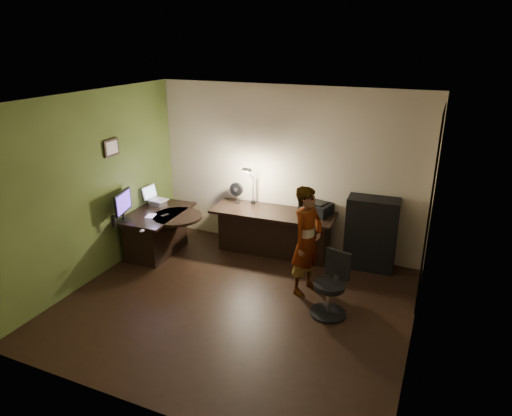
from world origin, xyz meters
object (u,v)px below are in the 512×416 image
at_px(desk_right, 273,233).
at_px(cabinet, 371,234).
at_px(monitor, 123,210).
at_px(office_chair, 330,286).
at_px(person, 307,241).
at_px(desk_left, 158,233).

bearing_deg(desk_right, cabinet, 2.71).
xyz_separation_m(cabinet, monitor, (-3.53, -1.38, 0.33)).
bearing_deg(monitor, office_chair, -17.28).
bearing_deg(cabinet, office_chair, -102.14).
bearing_deg(cabinet, person, -126.19).
xyz_separation_m(monitor, office_chair, (3.29, -0.13, -0.48)).
xyz_separation_m(desk_right, person, (0.86, -0.91, 0.40)).
relative_size(desk_right, office_chair, 2.37).
relative_size(monitor, person, 0.34).
xyz_separation_m(monitor, person, (2.84, 0.32, -0.13)).
height_order(desk_right, cabinet, cabinet).
bearing_deg(office_chair, person, 150.14).
bearing_deg(monitor, desk_right, 16.83).
distance_m(cabinet, monitor, 3.81).
relative_size(desk_right, cabinet, 1.75).
bearing_deg(person, monitor, 113.39).
xyz_separation_m(desk_left, desk_right, (1.73, 0.74, 0.01)).
height_order(desk_left, desk_right, desk_right).
bearing_deg(monitor, person, -8.66).
bearing_deg(desk_left, monitor, -119.53).
relative_size(desk_left, cabinet, 1.12).
xyz_separation_m(desk_left, office_chair, (3.04, -0.62, 0.05)).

